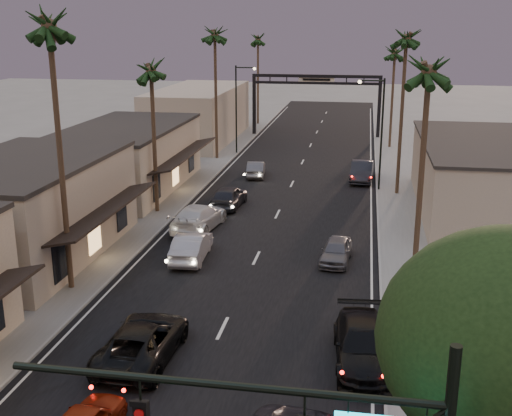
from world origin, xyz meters
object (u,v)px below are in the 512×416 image
at_px(palm_rb, 407,33).
at_px(palm_far, 258,36).
at_px(streetlight_left, 239,102).
at_px(palm_lc, 151,64).
at_px(streetlight_right, 379,125).
at_px(palm_lb, 48,17).
at_px(arch, 316,90).
at_px(curbside_black, 363,345).
at_px(oncoming_pickup, 143,341).
at_px(palm_ra, 430,62).
at_px(palm_ld, 215,30).
at_px(palm_rc, 395,49).
at_px(oncoming_silver, 191,246).

relative_size(palm_rb, palm_far, 1.08).
distance_m(streetlight_left, palm_lc, 22.65).
xyz_separation_m(streetlight_right, palm_lb, (-15.52, -23.00, 8.06)).
relative_size(arch, palm_rb, 1.07).
bearing_deg(palm_rb, curbside_black, -95.07).
relative_size(palm_far, curbside_black, 2.37).
bearing_deg(streetlight_left, palm_far, 93.95).
xyz_separation_m(streetlight_left, palm_lc, (-1.68, -22.00, 5.14)).
distance_m(palm_lb, oncoming_pickup, 15.24).
distance_m(palm_lb, palm_ra, 17.42).
bearing_deg(palm_far, palm_ld, -90.75).
distance_m(palm_lc, palm_rc, 32.86).
bearing_deg(streetlight_right, palm_lc, -149.89).
relative_size(palm_ld, palm_rb, 1.00).
height_order(palm_ra, curbside_black, palm_ra).
bearing_deg(streetlight_left, palm_ra, -65.46).
bearing_deg(palm_lb, arch, 79.84).
distance_m(streetlight_right, oncoming_silver, 21.18).
relative_size(palm_rb, oncoming_silver, 2.97).
relative_size(palm_lc, palm_rb, 0.86).
bearing_deg(palm_rc, oncoming_pickup, -103.09).
bearing_deg(streetlight_left, palm_lb, -92.67).
distance_m(streetlight_right, oncoming_pickup, 30.99).
xyz_separation_m(palm_far, oncoming_silver, (4.65, -50.79, -10.66)).
relative_size(palm_rb, oncoming_pickup, 2.48).
xyz_separation_m(oncoming_silver, curbside_black, (9.85, -10.24, 0.02)).
distance_m(palm_far, oncoming_pickup, 63.31).
bearing_deg(palm_lb, palm_rb, 51.98).
bearing_deg(oncoming_pickup, streetlight_left, -83.19).
xyz_separation_m(streetlight_right, palm_ra, (1.68, -21.00, 6.11)).
xyz_separation_m(palm_lb, palm_far, (0.30, 56.00, -1.94)).
bearing_deg(palm_ra, streetlight_right, 94.57).
height_order(streetlight_left, oncoming_pickup, streetlight_left).
bearing_deg(oncoming_pickup, palm_lb, -44.70).
height_order(arch, palm_ra, palm_ra).
bearing_deg(curbside_black, palm_lb, 156.58).
bearing_deg(oncoming_pickup, streetlight_right, -107.13).
distance_m(palm_rc, curbside_black, 48.07).
bearing_deg(oncoming_silver, streetlight_left, -87.27).
bearing_deg(arch, palm_ld, -119.83).
height_order(palm_rb, palm_rc, palm_rb).
xyz_separation_m(streetlight_left, palm_lb, (-1.68, -36.00, 8.06)).
xyz_separation_m(palm_ld, palm_rb, (17.20, -11.00, 0.00)).
relative_size(streetlight_right, oncoming_silver, 1.88).
bearing_deg(arch, streetlight_right, -74.53).
bearing_deg(palm_rc, curbside_black, -92.92).
bearing_deg(palm_lc, arch, 75.80).
bearing_deg(arch, oncoming_pickup, -92.74).
height_order(palm_rb, palm_far, palm_rb).
height_order(arch, oncoming_silver, arch).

